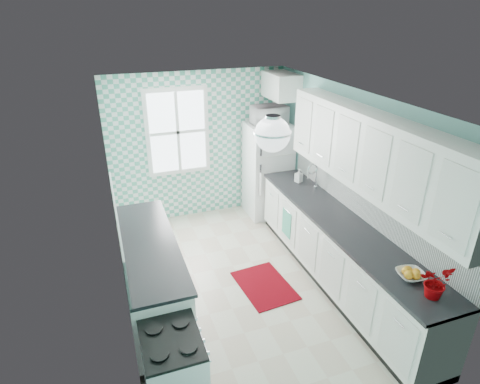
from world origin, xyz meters
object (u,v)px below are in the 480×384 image
object	(u,v)px
fridge	(268,170)
stove	(174,371)
sink	(306,191)
fruit_bowl	(411,275)
ceiling_light	(272,134)
microwave	(269,115)
potted_plant	(435,282)

from	to	relation	value
fridge	stove	xyz separation A→B (m)	(-2.31, -3.28, -0.40)
fridge	sink	xyz separation A→B (m)	(0.09, -1.20, 0.11)
stove	fridge	bearing A→B (deg)	51.04
sink	fruit_bowl	distance (m)	2.21
ceiling_light	fridge	size ratio (longest dim) A/B	0.21
fruit_bowl	fridge	bearing A→B (deg)	91.51
ceiling_light	microwave	size ratio (longest dim) A/B	0.63
stove	sink	size ratio (longest dim) A/B	1.48
fridge	sink	bearing A→B (deg)	-85.35
sink	microwave	world-z (taller)	microwave
ceiling_light	potted_plant	distance (m)	2.04
ceiling_light	stove	xyz separation A→B (m)	(-1.20, -0.68, -1.91)
sink	microwave	size ratio (longest dim) A/B	0.96
ceiling_light	fridge	xyz separation A→B (m)	(1.11, 2.60, -1.50)
stove	microwave	world-z (taller)	microwave
fridge	stove	world-z (taller)	fridge
sink	microwave	bearing A→B (deg)	94.78
sink	fruit_bowl	bearing A→B (deg)	-89.81
ceiling_light	fridge	bearing A→B (deg)	66.90
fruit_bowl	potted_plant	xyz separation A→B (m)	(0.00, -0.29, 0.12)
potted_plant	microwave	distance (m)	3.77
potted_plant	microwave	xyz separation A→B (m)	(-0.09, 3.71, 0.69)
potted_plant	microwave	size ratio (longest dim) A/B	0.57
fruit_bowl	microwave	xyz separation A→B (m)	(-0.09, 3.42, 0.82)
stove	sink	bearing A→B (deg)	36.99
fridge	sink	distance (m)	1.21
sink	ceiling_light	bearing A→B (deg)	-130.43
fridge	microwave	bearing A→B (deg)	54.20
ceiling_light	potted_plant	bearing A→B (deg)	-42.67
ceiling_light	fruit_bowl	size ratio (longest dim) A/B	1.29
fruit_bowl	potted_plant	distance (m)	0.32
ceiling_light	microwave	bearing A→B (deg)	66.90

